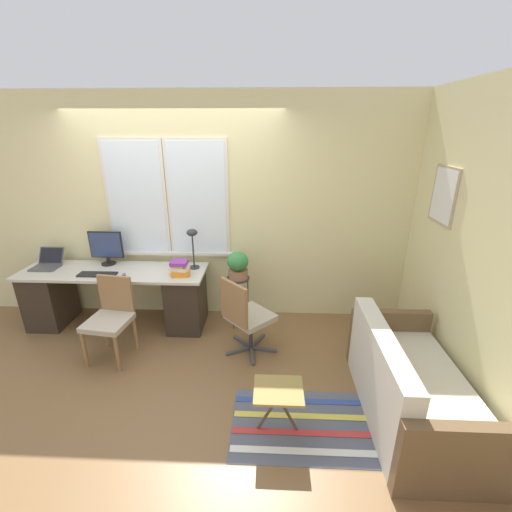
{
  "coord_description": "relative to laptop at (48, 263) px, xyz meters",
  "views": [
    {
      "loc": [
        1.11,
        -3.32,
        2.31
      ],
      "look_at": [
        0.95,
        0.15,
        0.99
      ],
      "focal_mm": 24.0,
      "sensor_mm": 36.0,
      "label": 1
    }
  ],
  "objects": [
    {
      "name": "wall_back_with_window",
      "position": [
        1.57,
        0.31,
        0.58
      ],
      "size": [
        9.0,
        0.12,
        2.7
      ],
      "color": "beige",
      "rests_on": "ground_plane"
    },
    {
      "name": "desk",
      "position": [
        0.83,
        -0.08,
        -0.38
      ],
      "size": [
        2.18,
        0.62,
        0.73
      ],
      "color": "beige",
      "rests_on": "ground_plane"
    },
    {
      "name": "book_stack",
      "position": [
        1.66,
        -0.18,
        0.04
      ],
      "size": [
        0.24,
        0.18,
        0.18
      ],
      "color": "orange",
      "rests_on": "desk"
    },
    {
      "name": "folding_stool",
      "position": [
        2.76,
        -1.59,
        -0.4
      ],
      "size": [
        0.38,
        0.33,
        0.42
      ],
      "color": "olive",
      "rests_on": "ground_plane"
    },
    {
      "name": "monitor",
      "position": [
        0.7,
        0.12,
        0.17
      ],
      "size": [
        0.4,
        0.17,
        0.42
      ],
      "color": "black",
      "rests_on": "desk"
    },
    {
      "name": "mouse",
      "position": [
        1.02,
        -0.22,
        -0.03
      ],
      "size": [
        0.04,
        0.06,
        0.03
      ],
      "color": "slate",
      "rests_on": "desk"
    },
    {
      "name": "desk_lamp",
      "position": [
        1.77,
        0.05,
        0.33
      ],
      "size": [
        0.13,
        0.13,
        0.48
      ],
      "color": "#2D2D33",
      "rests_on": "desk"
    },
    {
      "name": "floor_rug_striped",
      "position": [
        2.95,
        -1.54,
        -0.77
      ],
      "size": [
        1.14,
        0.76,
        0.01
      ],
      "color": "#565B6B",
      "rests_on": "ground_plane"
    },
    {
      "name": "office_chair_swivel",
      "position": [
        2.43,
        -0.58,
        -0.32
      ],
      "size": [
        0.61,
        0.61,
        0.88
      ],
      "rotation": [
        0.0,
        0.0,
        2.34
      ],
      "color": "#47474C",
      "rests_on": "ground_plane"
    },
    {
      "name": "couch_loveseat",
      "position": [
        3.85,
        -1.38,
        -0.5
      ],
      "size": [
        0.77,
        1.48,
        0.78
      ],
      "rotation": [
        0.0,
        0.0,
        1.57
      ],
      "color": "silver",
      "rests_on": "ground_plane"
    },
    {
      "name": "wall_right_with_picture",
      "position": [
        4.37,
        -0.38,
        0.58
      ],
      "size": [
        0.08,
        9.0,
        2.7
      ],
      "color": "beige",
      "rests_on": "ground_plane"
    },
    {
      "name": "ground_plane",
      "position": [
        1.57,
        -0.38,
        -0.77
      ],
      "size": [
        14.0,
        14.0,
        0.0
      ],
      "primitive_type": "plane",
      "color": "brown"
    },
    {
      "name": "plant_stand",
      "position": [
        2.31,
        -0.03,
        -0.21
      ],
      "size": [
        0.27,
        0.27,
        0.64
      ],
      "color": "#333338",
      "rests_on": "ground_plane"
    },
    {
      "name": "potted_plant",
      "position": [
        2.31,
        -0.03,
        0.03
      ],
      "size": [
        0.25,
        0.25,
        0.32
      ],
      "color": "#9E6B4C",
      "rests_on": "plant_stand"
    },
    {
      "name": "desk_chair_wooden",
      "position": [
        1.04,
        -0.68,
        -0.3
      ],
      "size": [
        0.46,
        0.47,
        0.86
      ],
      "rotation": [
        0.0,
        0.0,
        -0.13
      ],
      "color": "olive",
      "rests_on": "ground_plane"
    },
    {
      "name": "keyboard",
      "position": [
        0.71,
        -0.22,
        -0.04
      ],
      "size": [
        0.43,
        0.14,
        0.02
      ],
      "color": "black",
      "rests_on": "desk"
    },
    {
      "name": "laptop",
      "position": [
        0.0,
        0.0,
        0.0
      ],
      "size": [
        0.3,
        0.32,
        0.2
      ],
      "color": "#4C4C51",
      "rests_on": "desk"
    }
  ]
}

